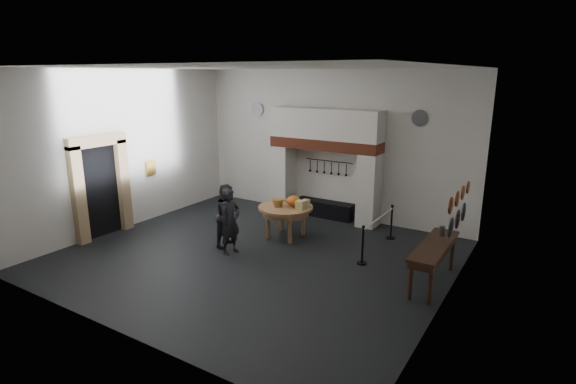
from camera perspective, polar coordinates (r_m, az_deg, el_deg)
The scene contains 39 objects.
floor at distance 11.24m, azimuth -4.17°, elevation -8.09°, with size 9.00×8.00×0.02m, color black.
ceiling at distance 10.35m, azimuth -4.65°, elevation 15.51°, with size 9.00×8.00×0.02m, color silver.
wall_back at distance 13.94m, azimuth 5.39°, elevation 6.02°, with size 9.00×0.02×4.50m, color silver.
wall_front at distance 7.81m, azimuth -21.97°, elevation -2.03°, with size 9.00×0.02×4.50m, color silver.
wall_left at distance 13.68m, azimuth -19.87°, elevation 5.04°, with size 0.02×8.00×4.50m, color silver.
wall_right at distance 8.76m, azimuth 20.13°, elevation -0.09°, with size 0.02×8.00×4.50m, color silver.
chimney_pier_left at distance 14.58m, azimuth -0.54°, elevation 1.77°, with size 0.55×0.70×2.15m, color silver.
chimney_pier_right at distance 13.28m, azimuth 10.28°, elevation 0.22°, with size 0.55×0.70×2.15m, color silver.
hearth_brick_band at distance 13.62m, azimuth 4.73°, elevation 6.09°, with size 3.50×0.72×0.32m, color #9E442B.
chimney_hood at distance 13.55m, azimuth 4.78°, elevation 8.64°, with size 3.50×0.70×0.90m, color silver.
iron_range at distance 14.14m, azimuth 4.68°, elevation -2.15°, with size 1.90×0.45×0.50m, color black.
utensil_rail at distance 13.96m, azimuth 5.19°, elevation 3.95°, with size 0.02×0.02×1.60m, color black.
door_recess at distance 13.27m, azimuth -22.76°, elevation 0.05°, with size 0.04×1.10×2.50m, color black.
door_jamb_near at distance 12.81m, azimuth -25.07°, elevation -0.46°, with size 0.22×0.30×2.60m, color tan.
door_jamb_far at distance 13.59m, azimuth -20.19°, elevation 0.85°, with size 0.22×0.30×2.60m, color tan.
door_lintel at distance 12.94m, azimuth -23.15°, elevation 6.01°, with size 0.22×1.70×0.30m, color tan.
wall_plaque at distance 14.25m, azimuth -17.02°, elevation 2.97°, with size 0.05×0.34×0.44m, color gold.
work_table at distance 12.20m, azimuth -0.30°, elevation -1.98°, with size 1.49×1.49×0.07m, color tan.
pumpkin at distance 12.13m, azimuth 0.75°, elevation -1.15°, with size 0.36×0.36×0.31m, color #EC5721.
cheese_block_big at distance 11.87m, azimuth 1.61°, elevation -1.70°, with size 0.22×0.22×0.24m, color #D2CC7D.
cheese_block_small at distance 12.13m, azimuth 2.25°, elevation -1.43°, with size 0.18×0.18×0.20m, color #D9C082.
wicker_basket at distance 12.11m, azimuth -1.28°, elevation -1.39°, with size 0.32×0.32×0.22m, color #A67E3D.
bread_loaf at distance 12.51m, azimuth 0.16°, elevation -1.08°, with size 0.31×0.18×0.13m, color #9C5F37.
visitor_near at distance 11.19m, azimuth -7.35°, elevation -3.72°, with size 0.61×0.40×1.66m, color black.
visitor_far at distance 11.73m, azimuth -7.64°, elevation -2.93°, with size 0.79×0.62×1.63m, color #222227.
side_table at distance 9.96m, azimuth 18.12°, elevation -6.50°, with size 0.55×2.20×0.06m, color #392115.
pewter_jug at distance 10.47m, azimuth 18.99°, elevation -4.72°, with size 0.12×0.12×0.22m, color #525257.
copper_pan_a at distance 9.03m, azimuth 19.99°, elevation -1.62°, with size 0.34×0.34×0.03m, color #C6662D.
copper_pan_b at distance 9.56m, azimuth 20.70°, elevation -0.81°, with size 0.32×0.32×0.03m, color #C6662D.
copper_pan_c at distance 10.08m, azimuth 21.33°, elevation -0.09°, with size 0.30×0.30×0.03m, color #C6662D.
copper_pan_d at distance 10.61m, azimuth 21.90°, elevation 0.56°, with size 0.28×0.28×0.03m, color #C6662D.
pewter_plate_left at distance 9.37m, azimuth 19.98°, elevation -4.26°, with size 0.40×0.40×0.03m, color #4C4C51.
pewter_plate_mid at distance 9.93m, azimuth 20.73°, elevation -3.26°, with size 0.40×0.40×0.03m, color #4C4C51.
pewter_plate_right at distance 10.50m, azimuth 21.39°, elevation -2.37°, with size 0.40×0.40×0.03m, color #4C4C51.
pewter_plate_back_left at distance 15.19m, azimuth -3.89°, elevation 10.38°, with size 0.44×0.44×0.03m, color #4C4C51.
pewter_plate_back_right at distance 12.82m, azimuth 16.39°, elevation 9.01°, with size 0.44×0.44×0.03m, color #4C4C51.
barrier_post_near at distance 10.75m, azimuth 9.45°, elevation -6.77°, with size 0.05×0.05×0.90m, color black.
barrier_post_far at distance 12.52m, azimuth 12.99°, elevation -3.81°, with size 0.05×0.05×0.90m, color black.
barrier_rope at distance 11.49m, azimuth 11.46°, elevation -3.30°, with size 0.04×0.04×2.00m, color white.
Camera 1 is at (6.13, -8.34, 4.37)m, focal length 28.00 mm.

